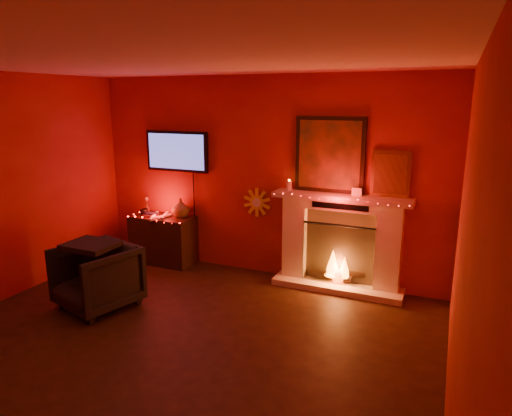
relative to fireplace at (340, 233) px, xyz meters
The scene contains 6 objects.
room 2.72m from the fireplace, 115.53° to the right, with size 5.00×5.00×5.00m.
fireplace is the anchor object (origin of this frame).
tv 2.61m from the fireplace, behind, with size 1.00×0.07×1.24m.
sunburst_clock 1.23m from the fireplace, behind, with size 0.40×0.03×0.40m.
console_table 2.62m from the fireplace, behind, with size 0.93×0.55×0.98m.
armchair 3.00m from the fireplace, 144.85° to the right, with size 0.80×0.82×0.75m, color black.
Camera 1 is at (2.39, -3.12, 2.38)m, focal length 32.00 mm.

